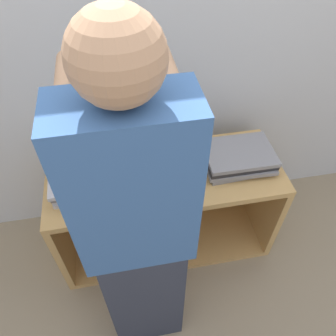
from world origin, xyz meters
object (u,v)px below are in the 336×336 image
at_px(laptop_stack_left, 89,178).
at_px(laptop_stack_right, 238,157).
at_px(person, 139,238).
at_px(laptop_open, 163,158).

xyz_separation_m(laptop_stack_left, laptop_stack_right, (0.80, 0.00, 0.00)).
relative_size(laptop_stack_left, laptop_stack_right, 1.01).
distance_m(laptop_stack_left, person, 0.56).
distance_m(laptop_stack_right, person, 0.79).
distance_m(laptop_open, laptop_stack_left, 0.40).
bearing_deg(laptop_stack_right, laptop_stack_left, -179.81).
bearing_deg(laptop_stack_left, laptop_open, 9.34).
bearing_deg(person, laptop_stack_right, 40.13).
bearing_deg(laptop_stack_right, person, -139.87).
height_order(laptop_stack_right, person, person).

